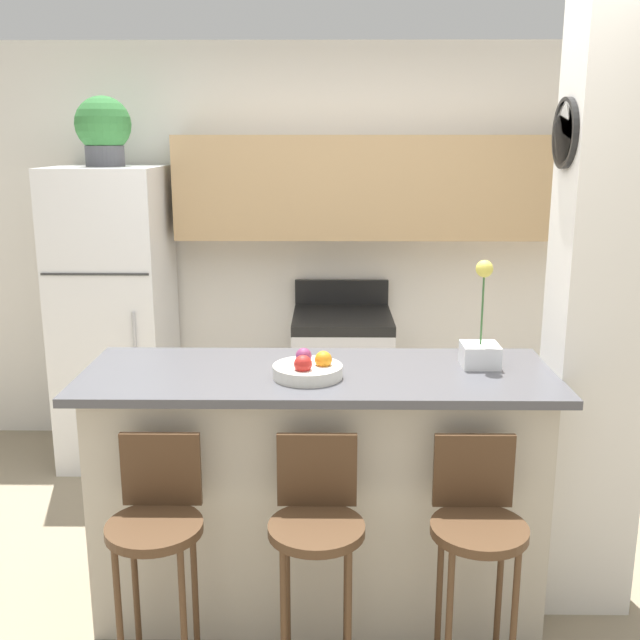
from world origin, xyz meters
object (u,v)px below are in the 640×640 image
object	(u,v)px
refrigerator	(116,316)
potted_plant_on_fridge	(103,129)
fruit_bowl	(308,369)
stove_range	(342,384)
bar_stool_right	(477,530)
bar_stool_left	(157,528)
orchid_vase	(481,343)
bar_stool_mid	(317,529)

from	to	relation	value
refrigerator	potted_plant_on_fridge	bearing A→B (deg)	115.22
potted_plant_on_fridge	fruit_bowl	world-z (taller)	potted_plant_on_fridge
stove_range	bar_stool_right	size ratio (longest dim) A/B	1.15
refrigerator	bar_stool_left	distance (m)	2.17
orchid_vase	potted_plant_on_fridge	bearing A→B (deg)	142.87
stove_range	potted_plant_on_fridge	size ratio (longest dim) A/B	2.68
refrigerator	bar_stool_right	bearing A→B (deg)	-47.94
bar_stool_mid	bar_stool_right	bearing A→B (deg)	0.00
orchid_vase	bar_stool_mid	bearing A→B (deg)	-139.61
bar_stool_mid	refrigerator	bearing A→B (deg)	121.86
bar_stool_mid	fruit_bowl	world-z (taller)	fruit_bowl
stove_range	potted_plant_on_fridge	distance (m)	2.09
bar_stool_right	orchid_vase	size ratio (longest dim) A/B	2.08
bar_stool_left	potted_plant_on_fridge	distance (m)	2.57
fruit_bowl	stove_range	bearing A→B (deg)	84.25
orchid_vase	stove_range	bearing A→B (deg)	109.84
bar_stool_right	potted_plant_on_fridge	size ratio (longest dim) A/B	2.32
stove_range	fruit_bowl	world-z (taller)	fruit_bowl
stove_range	orchid_vase	distance (m)	1.73
bar_stool_right	fruit_bowl	xyz separation A→B (m)	(-0.61, 0.41, 0.47)
stove_range	fruit_bowl	xyz separation A→B (m)	(-0.17, -1.66, 0.62)
bar_stool_left	potted_plant_on_fridge	xyz separation A→B (m)	(-0.69, 2.03, 1.41)
bar_stool_left	bar_stool_right	xyz separation A→B (m)	(1.14, 0.00, 0.00)
refrigerator	potted_plant_on_fridge	distance (m)	1.11
bar_stool_mid	orchid_vase	distance (m)	1.03
bar_stool_right	orchid_vase	bearing A→B (deg)	80.15
bar_stool_left	fruit_bowl	world-z (taller)	fruit_bowl
bar_stool_left	bar_stool_mid	world-z (taller)	same
refrigerator	stove_range	world-z (taller)	refrigerator
bar_stool_left	refrigerator	bearing A→B (deg)	108.82
stove_range	bar_stool_mid	bearing A→B (deg)	-93.55
refrigerator	potted_plant_on_fridge	world-z (taller)	potted_plant_on_fridge
potted_plant_on_fridge	fruit_bowl	distance (m)	2.24
bar_stool_left	bar_stool_mid	bearing A→B (deg)	0.00
potted_plant_on_fridge	bar_stool_mid	bearing A→B (deg)	-58.14
stove_range	bar_stool_left	size ratio (longest dim) A/B	1.15
bar_stool_mid	orchid_vase	xyz separation A→B (m)	(0.67, 0.57, 0.53)
refrigerator	fruit_bowl	size ratio (longest dim) A/B	6.53
fruit_bowl	bar_stool_right	bearing A→B (deg)	-33.85
bar_stool_mid	bar_stool_right	world-z (taller)	same
potted_plant_on_fridge	orchid_vase	bearing A→B (deg)	-37.13
bar_stool_mid	bar_stool_right	size ratio (longest dim) A/B	1.00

